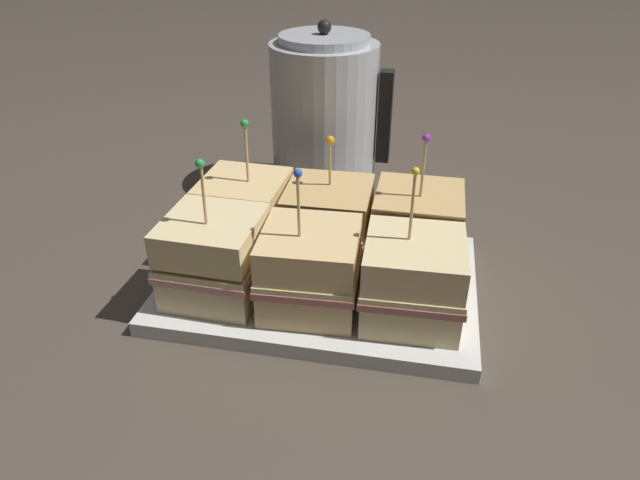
{
  "coord_description": "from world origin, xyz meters",
  "views": [
    {
      "loc": [
        0.11,
        -0.56,
        0.41
      ],
      "look_at": [
        0.0,
        0.0,
        0.07
      ],
      "focal_mm": 32.0,
      "sensor_mm": 36.0,
      "label": 1
    }
  ],
  "objects_px": {
    "sandwich_back_center": "(328,221)",
    "kettle_steel": "(325,118)",
    "serving_platter": "(320,282)",
    "sandwich_front_center": "(310,270)",
    "sandwich_front_left": "(214,257)",
    "sandwich_back_left": "(245,212)",
    "sandwich_front_right": "(413,280)",
    "sandwich_back_right": "(417,229)"
  },
  "relations": [
    {
      "from": "sandwich_back_left",
      "to": "kettle_steel",
      "type": "height_order",
      "value": "kettle_steel"
    },
    {
      "from": "serving_platter",
      "to": "sandwich_back_left",
      "type": "height_order",
      "value": "sandwich_back_left"
    },
    {
      "from": "serving_platter",
      "to": "sandwich_back_right",
      "type": "bearing_deg",
      "value": 25.68
    },
    {
      "from": "sandwich_back_left",
      "to": "sandwich_back_right",
      "type": "height_order",
      "value": "same"
    },
    {
      "from": "sandwich_front_left",
      "to": "sandwich_back_center",
      "type": "height_order",
      "value": "sandwich_front_left"
    },
    {
      "from": "serving_platter",
      "to": "sandwich_front_center",
      "type": "xyz_separation_m",
      "value": [
        -0.0,
        -0.06,
        0.06
      ]
    },
    {
      "from": "sandwich_back_center",
      "to": "sandwich_back_right",
      "type": "height_order",
      "value": "sandwich_back_right"
    },
    {
      "from": "sandwich_front_right",
      "to": "sandwich_back_center",
      "type": "bearing_deg",
      "value": 136.31
    },
    {
      "from": "serving_platter",
      "to": "sandwich_front_right",
      "type": "distance_m",
      "value": 0.13
    },
    {
      "from": "serving_platter",
      "to": "sandwich_back_right",
      "type": "relative_size",
      "value": 2.14
    },
    {
      "from": "serving_platter",
      "to": "sandwich_back_center",
      "type": "bearing_deg",
      "value": 90.98
    },
    {
      "from": "sandwich_front_center",
      "to": "sandwich_back_right",
      "type": "relative_size",
      "value": 0.98
    },
    {
      "from": "sandwich_front_right",
      "to": "sandwich_back_center",
      "type": "distance_m",
      "value": 0.15
    },
    {
      "from": "sandwich_back_left",
      "to": "sandwich_back_center",
      "type": "height_order",
      "value": "sandwich_back_left"
    },
    {
      "from": "sandwich_back_right",
      "to": "kettle_steel",
      "type": "bearing_deg",
      "value": 125.02
    },
    {
      "from": "sandwich_front_right",
      "to": "kettle_steel",
      "type": "height_order",
      "value": "kettle_steel"
    },
    {
      "from": "sandwich_front_center",
      "to": "sandwich_back_right",
      "type": "bearing_deg",
      "value": 44.58
    },
    {
      "from": "sandwich_front_left",
      "to": "sandwich_front_center",
      "type": "bearing_deg",
      "value": -0.16
    },
    {
      "from": "sandwich_front_center",
      "to": "kettle_steel",
      "type": "xyz_separation_m",
      "value": [
        -0.05,
        0.33,
        0.06
      ]
    },
    {
      "from": "sandwich_front_center",
      "to": "sandwich_back_left",
      "type": "xyz_separation_m",
      "value": [
        -0.11,
        0.11,
        0.0
      ]
    },
    {
      "from": "serving_platter",
      "to": "sandwich_front_center",
      "type": "height_order",
      "value": "sandwich_front_center"
    },
    {
      "from": "sandwich_front_center",
      "to": "kettle_steel",
      "type": "bearing_deg",
      "value": 97.97
    },
    {
      "from": "sandwich_front_center",
      "to": "sandwich_front_right",
      "type": "bearing_deg",
      "value": 1.18
    },
    {
      "from": "sandwich_back_center",
      "to": "kettle_steel",
      "type": "xyz_separation_m",
      "value": [
        -0.05,
        0.22,
        0.06
      ]
    },
    {
      "from": "sandwich_back_left",
      "to": "kettle_steel",
      "type": "relative_size",
      "value": 0.65
    },
    {
      "from": "sandwich_front_right",
      "to": "sandwich_back_left",
      "type": "xyz_separation_m",
      "value": [
        -0.22,
        0.11,
        0.0
      ]
    },
    {
      "from": "sandwich_front_center",
      "to": "sandwich_back_center",
      "type": "bearing_deg",
      "value": 90.18
    },
    {
      "from": "sandwich_back_left",
      "to": "sandwich_front_left",
      "type": "bearing_deg",
      "value": -90.18
    },
    {
      "from": "serving_platter",
      "to": "kettle_steel",
      "type": "xyz_separation_m",
      "value": [
        -0.05,
        0.27,
        0.11
      ]
    },
    {
      "from": "serving_platter",
      "to": "sandwich_front_center",
      "type": "relative_size",
      "value": 2.19
    },
    {
      "from": "sandwich_back_center",
      "to": "sandwich_front_left",
      "type": "bearing_deg",
      "value": -135.0
    },
    {
      "from": "serving_platter",
      "to": "sandwich_back_right",
      "type": "height_order",
      "value": "sandwich_back_right"
    },
    {
      "from": "sandwich_front_center",
      "to": "sandwich_back_center",
      "type": "xyz_separation_m",
      "value": [
        -0.0,
        0.11,
        0.0
      ]
    },
    {
      "from": "sandwich_back_right",
      "to": "sandwich_back_left",
      "type": "bearing_deg",
      "value": 179.18
    },
    {
      "from": "sandwich_back_right",
      "to": "kettle_steel",
      "type": "xyz_separation_m",
      "value": [
        -0.16,
        0.22,
        0.05
      ]
    },
    {
      "from": "sandwich_front_left",
      "to": "sandwich_back_right",
      "type": "xyz_separation_m",
      "value": [
        0.22,
        0.11,
        0.0
      ]
    },
    {
      "from": "sandwich_front_right",
      "to": "sandwich_back_right",
      "type": "distance_m",
      "value": 0.11
    },
    {
      "from": "sandwich_front_left",
      "to": "sandwich_back_left",
      "type": "height_order",
      "value": "sandwich_back_left"
    },
    {
      "from": "sandwich_front_right",
      "to": "sandwich_back_center",
      "type": "height_order",
      "value": "sandwich_front_right"
    },
    {
      "from": "sandwich_front_left",
      "to": "sandwich_back_left",
      "type": "bearing_deg",
      "value": 89.82
    },
    {
      "from": "serving_platter",
      "to": "sandwich_back_right",
      "type": "distance_m",
      "value": 0.13
    },
    {
      "from": "serving_platter",
      "to": "kettle_steel",
      "type": "height_order",
      "value": "kettle_steel"
    }
  ]
}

